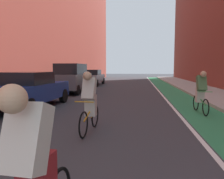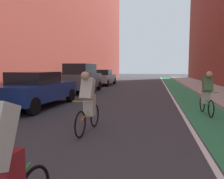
{
  "view_description": "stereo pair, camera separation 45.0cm",
  "coord_description": "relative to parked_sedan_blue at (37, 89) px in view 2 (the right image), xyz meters",
  "views": [
    {
      "loc": [
        1.22,
        1.83,
        1.7
      ],
      "look_at": [
        0.45,
        8.13,
        1.07
      ],
      "focal_mm": 35.1,
      "sensor_mm": 36.0,
      "label": 1
    },
    {
      "loc": [
        1.66,
        1.9,
        1.7
      ],
      "look_at": [
        0.45,
        8.13,
        1.07
      ],
      "focal_mm": 35.1,
      "sensor_mm": 36.0,
      "label": 2
    }
  ],
  "objects": [
    {
      "name": "bike_lane_paint",
      "position": [
        6.95,
        9.13,
        -0.78
      ],
      "size": [
        1.6,
        43.35,
        0.0
      ],
      "primitive_type": "cube",
      "color": "#2D8451",
      "rests_on": "ground"
    },
    {
      "name": "cyclist_mid",
      "position": [
        3.29,
        -3.14,
        0.02
      ],
      "size": [
        0.48,
        1.71,
        1.61
      ],
      "color": "black",
      "rests_on": "ground"
    },
    {
      "name": "parked_sedan_silver",
      "position": [
        0.0,
        12.41,
        0.0
      ],
      "size": [
        1.84,
        4.68,
        1.53
      ],
      "color": "#9EA0A8",
      "rests_on": "ground"
    },
    {
      "name": "parked_suv_gray",
      "position": [
        0.0,
        5.91,
        0.23
      ],
      "size": [
        1.86,
        4.29,
        1.98
      ],
      "color": "#595B60",
      "rests_on": "ground"
    },
    {
      "name": "parked_sedan_blue",
      "position": [
        0.0,
        0.0,
        0.0
      ],
      "size": [
        2.0,
        4.39,
        1.53
      ],
      "color": "navy",
      "rests_on": "ground"
    },
    {
      "name": "cyclist_trailing",
      "position": [
        6.89,
        -0.2,
        0.06
      ],
      "size": [
        0.48,
        1.66,
        1.59
      ],
      "color": "black",
      "rests_on": "ground"
    },
    {
      "name": "ground_plane",
      "position": [
        3.35,
        7.13,
        -0.78
      ],
      "size": [
        95.37,
        95.37,
        0.0
      ],
      "primitive_type": "plane",
      "color": "#38383D"
    },
    {
      "name": "building_facade_left",
      "position": [
        -2.85,
        9.12,
        6.61
      ],
      "size": [
        4.15,
        43.35,
        14.79
      ],
      "color": "brown",
      "rests_on": "ground"
    },
    {
      "name": "sidewalk_right",
      "position": [
        9.2,
        9.13,
        -0.71
      ],
      "size": [
        2.91,
        43.35,
        0.14
      ],
      "primitive_type": "cube",
      "color": "#A8A59E",
      "rests_on": "ground"
    },
    {
      "name": "lane_divider_stripe",
      "position": [
        6.05,
        9.13,
        -0.78
      ],
      "size": [
        0.12,
        43.35,
        0.0
      ],
      "primitive_type": "cube",
      "color": "white",
      "rests_on": "ground"
    }
  ]
}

